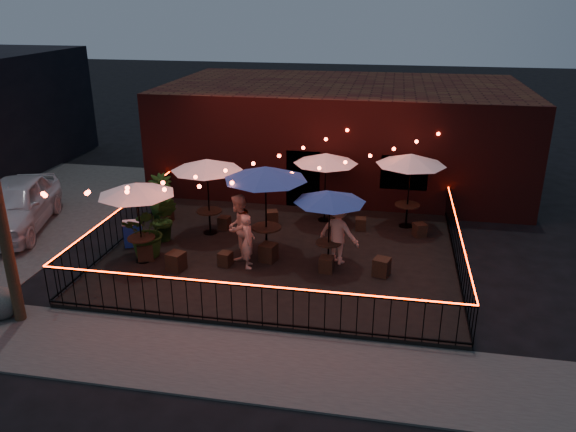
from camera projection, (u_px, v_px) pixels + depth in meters
name	position (u px, v px, depth m)	size (l,w,h in m)	color
ground	(266.00, 289.00, 14.81)	(110.00, 110.00, 0.00)	black
patio	(281.00, 255.00, 16.61)	(10.00, 8.00, 0.15)	black
sidewalk	(233.00, 361.00, 11.82)	(18.00, 2.50, 0.05)	#42403D
brick_building	(343.00, 133.00, 23.07)	(14.00, 8.00, 4.00)	#36110E
fence_front	(247.00, 305.00, 12.74)	(10.00, 0.04, 1.04)	black
fence_left	(122.00, 225.00, 17.26)	(0.04, 8.00, 1.04)	black
fence_right	(458.00, 249.00, 15.54)	(0.04, 8.00, 1.04)	black
festoon_lights	(243.00, 177.00, 15.63)	(10.02, 8.72, 1.32)	#FF3920
cafe_table_0	(136.00, 190.00, 15.28)	(2.15, 2.15, 2.34)	black
cafe_table_1	(207.00, 166.00, 17.16)	(2.67, 2.67, 2.44)	black
cafe_table_2	(265.00, 174.00, 15.68)	(2.47, 2.47, 2.65)	black
cafe_table_3	(326.00, 159.00, 18.22)	(2.34, 2.34, 2.33)	black
cafe_table_4	(330.00, 198.00, 15.11)	(2.38, 2.38, 2.19)	black
cafe_table_5	(411.00, 160.00, 17.68)	(2.46, 2.46, 2.46)	black
bistro_chair_0	(145.00, 251.00, 16.03)	(0.44, 0.44, 0.52)	black
bistro_chair_1	(176.00, 261.00, 15.42)	(0.43, 0.43, 0.51)	black
bistro_chair_2	(167.00, 215.00, 18.86)	(0.34, 0.34, 0.40)	black
bistro_chair_3	(224.00, 223.00, 18.22)	(0.35, 0.35, 0.41)	black
bistro_chair_4	(225.00, 259.00, 15.69)	(0.34, 0.34, 0.40)	black
bistro_chair_5	(268.00, 252.00, 15.96)	(0.44, 0.44, 0.52)	black
bistro_chair_6	(272.00, 217.00, 18.63)	(0.38, 0.38, 0.45)	black
bistro_chair_7	(336.00, 220.00, 18.36)	(0.40, 0.40, 0.48)	black
bistro_chair_8	(327.00, 264.00, 15.33)	(0.37, 0.37, 0.44)	black
bistro_chair_9	(382.00, 267.00, 15.13)	(0.41, 0.41, 0.49)	black
bistro_chair_10	(361.00, 224.00, 18.14)	(0.34, 0.34, 0.40)	black
bistro_chair_11	(420.00, 230.00, 17.64)	(0.36, 0.36, 0.42)	black
patron_a	(248.00, 241.00, 15.44)	(0.56, 0.37, 1.55)	tan
patron_b	(238.00, 227.00, 15.89)	(0.93, 0.72, 1.91)	tan
patron_c	(339.00, 232.00, 15.62)	(1.21, 0.70, 1.88)	tan
potted_shrub_a	(148.00, 231.00, 16.10)	(1.40, 1.21, 1.55)	#11360A
potted_shrub_b	(165.00, 219.00, 17.17)	(0.76, 0.62, 1.39)	#133E12
potted_shrub_c	(160.00, 196.00, 19.03)	(0.83, 0.83, 1.49)	#123B0E
cooler	(133.00, 233.00, 16.94)	(0.70, 0.61, 0.76)	#1E3CBD
car_white	(14.00, 205.00, 18.34)	(1.99, 4.96, 1.69)	silver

